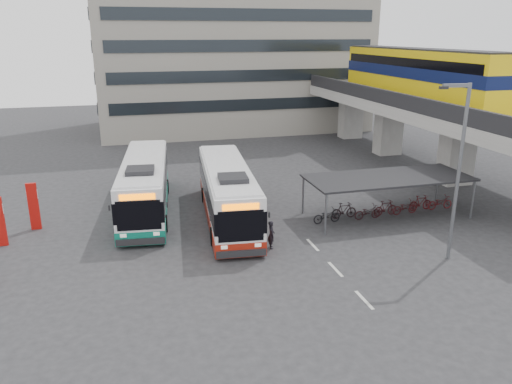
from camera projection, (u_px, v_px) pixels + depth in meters
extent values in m
plane|color=#28282B|center=(268.00, 250.00, 26.14)|extent=(120.00, 120.00, 0.00)
cube|color=gray|center=(457.00, 154.00, 37.04)|extent=(2.20, 1.60, 4.60)
cube|color=gray|center=(388.00, 130.00, 46.23)|extent=(2.20, 1.60, 4.60)
cube|color=gray|center=(351.00, 116.00, 53.58)|extent=(2.20, 1.60, 4.60)
cube|color=gray|center=(429.00, 109.00, 39.88)|extent=(8.00, 32.00, 0.90)
cube|color=black|center=(388.00, 98.00, 38.64)|extent=(0.35, 32.00, 1.10)
cube|color=black|center=(471.00, 95.00, 40.51)|extent=(0.35, 32.00, 1.10)
cube|color=gold|center=(418.00, 74.00, 41.03)|extent=(2.90, 20.00, 3.90)
cube|color=#0A123A|center=(418.00, 72.00, 40.96)|extent=(2.98, 20.02, 0.90)
cube|color=black|center=(419.00, 62.00, 40.72)|extent=(2.96, 19.20, 0.70)
cube|color=black|center=(420.00, 50.00, 40.43)|extent=(2.70, 19.60, 0.25)
cylinder|color=#595B60|center=(303.00, 195.00, 31.11)|extent=(0.12, 0.12, 2.40)
cylinder|color=#595B60|center=(437.00, 184.00, 33.51)|extent=(0.12, 0.12, 2.40)
cylinder|color=#595B60|center=(326.00, 214.00, 27.80)|extent=(0.12, 0.12, 2.40)
cylinder|color=#595B60|center=(473.00, 200.00, 30.20)|extent=(0.12, 0.12, 2.40)
cube|color=black|center=(388.00, 178.00, 30.27)|extent=(10.00, 4.00, 0.12)
imported|color=black|center=(326.00, 215.00, 29.88)|extent=(1.71, 0.60, 0.90)
imported|color=black|center=(346.00, 212.00, 30.20)|extent=(1.66, 0.47, 1.00)
imported|color=black|center=(366.00, 211.00, 30.55)|extent=(1.71, 0.60, 0.90)
imported|color=black|center=(386.00, 208.00, 30.87)|extent=(1.66, 0.47, 1.00)
imported|color=#350C0F|center=(405.00, 207.00, 31.22)|extent=(1.71, 0.60, 0.90)
imported|color=#3F0C0F|center=(424.00, 205.00, 31.54)|extent=(1.66, 0.47, 1.00)
imported|color=#490C0F|center=(442.00, 203.00, 31.89)|extent=(1.71, 0.60, 0.90)
cube|color=gray|center=(229.00, 18.00, 56.91)|extent=(30.00, 15.00, 25.00)
cube|color=beige|center=(364.00, 300.00, 21.25)|extent=(0.15, 1.60, 0.01)
cube|color=beige|center=(335.00, 269.00, 24.01)|extent=(0.15, 1.60, 0.01)
cube|color=beige|center=(313.00, 245.00, 26.76)|extent=(0.15, 1.60, 0.01)
cube|color=white|center=(227.00, 190.00, 30.02)|extent=(3.75, 12.24, 2.76)
cube|color=maroon|center=(228.00, 210.00, 30.41)|extent=(3.79, 12.29, 0.75)
cube|color=black|center=(227.00, 188.00, 29.98)|extent=(3.81, 12.27, 1.15)
cube|color=#FF6B00|center=(241.00, 207.00, 24.05)|extent=(1.79, 0.26, 0.30)
cube|color=black|center=(233.00, 178.00, 26.70)|extent=(1.69, 1.75, 0.28)
cylinder|color=black|center=(213.00, 236.00, 26.61)|extent=(0.40, 1.03, 1.00)
cylinder|color=black|center=(240.00, 193.00, 33.78)|extent=(0.40, 1.03, 1.00)
cube|color=white|center=(145.00, 183.00, 31.45)|extent=(3.89, 12.34, 2.78)
cube|color=#0B6A54|center=(146.00, 202.00, 31.85)|extent=(3.94, 12.38, 0.76)
cube|color=black|center=(145.00, 181.00, 31.42)|extent=(3.95, 12.36, 1.16)
cube|color=#FF6B00|center=(137.00, 197.00, 25.43)|extent=(1.80, 0.28, 0.30)
cube|color=black|center=(140.00, 171.00, 28.11)|extent=(1.71, 1.78, 0.28)
cylinder|color=black|center=(121.00, 226.00, 28.03)|extent=(0.41, 1.04, 1.01)
cylinder|color=black|center=(166.00, 186.00, 35.24)|extent=(0.41, 1.04, 1.01)
imported|color=black|center=(271.00, 235.00, 26.16)|extent=(0.44, 0.60, 1.52)
cylinder|color=#595B60|center=(458.00, 176.00, 23.84)|extent=(0.17, 0.17, 8.71)
cube|color=#595B60|center=(456.00, 85.00, 22.46)|extent=(1.32, 0.32, 0.16)
cube|color=black|center=(444.00, 88.00, 22.40)|extent=(0.40, 0.24, 0.13)
cube|color=#B00F0A|center=(34.00, 206.00, 28.52)|extent=(0.56, 0.19, 2.78)
cube|color=white|center=(32.00, 194.00, 28.30)|extent=(0.60, 0.07, 0.56)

